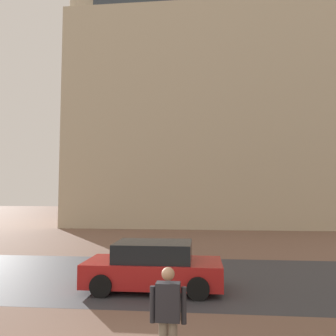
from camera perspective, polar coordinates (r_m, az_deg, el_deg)
The scene contains 5 objects.
ground_plane at distance 15.09m, azimuth -1.81°, elevation -15.60°, with size 120.00×120.00×0.00m, color brown.
street_asphalt_strip at distance 12.58m, azimuth -3.42°, elevation -17.89°, with size 120.00×6.97×0.00m, color #38383D.
landmark_building at distance 35.75m, azimuth 7.63°, elevation 9.48°, with size 26.42×14.68×34.26m.
person_skater at distance 6.06m, azimuth 0.03°, elevation -23.55°, with size 0.61×0.30×1.73m.
car_red at distance 10.88m, azimuth -2.45°, elevation -16.32°, with size 4.19×2.12×1.45m.
Camera 1 is at (1.90, -4.68, 2.96)m, focal length 35.99 mm.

